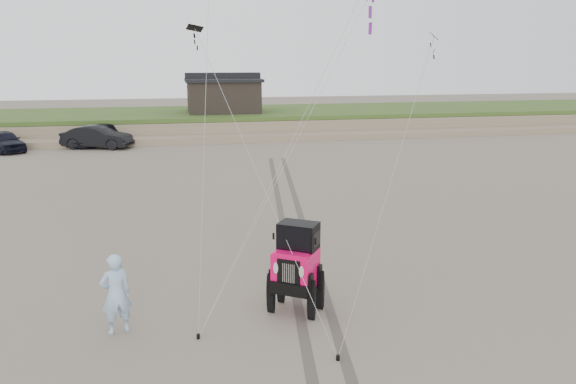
# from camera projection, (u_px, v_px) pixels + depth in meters

# --- Properties ---
(ground) EXTENTS (160.00, 160.00, 0.00)m
(ground) POSITION_uv_depth(u_px,v_px,m) (282.00, 326.00, 13.61)
(ground) COLOR #6B6054
(ground) RESTS_ON ground
(dune_ridge) EXTENTS (160.00, 14.25, 1.73)m
(dune_ridge) POSITION_uv_depth(u_px,v_px,m) (200.00, 122.00, 49.13)
(dune_ridge) COLOR #7A6B54
(dune_ridge) RESTS_ON ground
(cabin) EXTENTS (6.40, 5.40, 3.35)m
(cabin) POSITION_uv_depth(u_px,v_px,m) (223.00, 94.00, 48.49)
(cabin) COLOR black
(cabin) RESTS_ON dune_ridge
(truck_a) EXTENTS (3.77, 4.54, 1.46)m
(truck_a) POSITION_uv_depth(u_px,v_px,m) (5.00, 141.00, 38.61)
(truck_a) COLOR black
(truck_a) RESTS_ON ground
(truck_b) EXTENTS (5.19, 3.14, 1.62)m
(truck_b) POSITION_uv_depth(u_px,v_px,m) (97.00, 137.00, 39.99)
(truck_b) COLOR black
(truck_b) RESTS_ON ground
(truck_c) EXTENTS (4.44, 5.46, 1.49)m
(truck_c) POSITION_uv_depth(u_px,v_px,m) (97.00, 135.00, 41.67)
(truck_c) COLOR black
(truck_c) RESTS_ON ground
(jeep) EXTENTS (4.54, 5.33, 1.85)m
(jeep) POSITION_uv_depth(u_px,v_px,m) (296.00, 277.00, 14.19)
(jeep) COLOR #F40958
(jeep) RESTS_ON ground
(man) EXTENTS (0.83, 0.68, 1.96)m
(man) POSITION_uv_depth(u_px,v_px,m) (116.00, 294.00, 13.05)
(man) COLOR #98C2EB
(man) RESTS_ON ground
(stake_main) EXTENTS (0.08, 0.08, 0.12)m
(stake_main) POSITION_uv_depth(u_px,v_px,m) (198.00, 336.00, 12.97)
(stake_main) COLOR black
(stake_main) RESTS_ON ground
(stake_aux) EXTENTS (0.08, 0.08, 0.12)m
(stake_aux) POSITION_uv_depth(u_px,v_px,m) (338.00, 358.00, 12.05)
(stake_aux) COLOR black
(stake_aux) RESTS_ON ground
(tire_tracks) EXTENTS (5.22, 29.74, 0.01)m
(tire_tracks) POSITION_uv_depth(u_px,v_px,m) (294.00, 226.00, 21.62)
(tire_tracks) COLOR #4C443D
(tire_tracks) RESTS_ON ground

